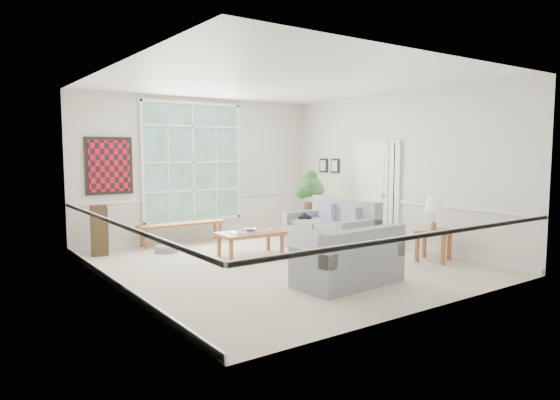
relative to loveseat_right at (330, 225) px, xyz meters
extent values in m
cube|color=#BCB29B|center=(-1.32, -0.31, -0.50)|extent=(5.50, 6.00, 0.01)
cube|color=white|center=(-1.32, -0.31, 2.51)|extent=(5.50, 6.00, 0.02)
cube|color=silver|center=(-1.32, 2.69, 1.01)|extent=(5.50, 0.02, 3.00)
cube|color=silver|center=(-1.32, -3.31, 1.01)|extent=(5.50, 0.02, 3.00)
cube|color=silver|center=(-4.07, -0.31, 1.01)|extent=(0.02, 6.00, 3.00)
cube|color=silver|center=(1.43, -0.31, 1.01)|extent=(0.02, 6.00, 3.00)
cube|color=white|center=(-1.52, 2.65, 1.16)|extent=(2.30, 0.08, 2.40)
cube|color=white|center=(1.39, 0.29, 0.56)|extent=(0.08, 0.90, 2.10)
cube|color=white|center=(1.39, -0.34, 0.66)|extent=(0.08, 0.26, 1.90)
cube|color=maroon|center=(-3.27, 2.64, 1.11)|extent=(0.90, 0.06, 1.10)
cube|color=black|center=(1.39, 1.44, 1.06)|extent=(0.04, 0.26, 0.32)
cube|color=black|center=(1.39, 1.84, 1.06)|extent=(0.04, 0.26, 0.32)
cube|color=gray|center=(0.00, 0.00, 0.00)|extent=(1.01, 1.85, 0.98)
cube|color=gray|center=(-1.33, -1.92, -0.08)|extent=(1.58, 0.88, 0.83)
cube|color=#985A2E|center=(-1.43, 0.51, -0.27)|extent=(1.21, 0.71, 0.44)
imported|color=#A2A1A7|center=(-1.40, 0.58, -0.02)|extent=(0.36, 0.36, 0.07)
cube|color=#985A2E|center=(-1.92, 2.34, -0.28)|extent=(1.82, 0.37, 0.42)
cube|color=#985A2E|center=(0.55, 1.34, -0.22)|extent=(0.70, 0.70, 0.54)
cube|color=#985A2E|center=(0.90, -1.67, -0.22)|extent=(0.71, 0.71, 0.55)
cylinder|color=gray|center=(-2.52, 1.73, -0.43)|extent=(0.49, 0.49, 0.13)
cube|color=#392716|center=(-3.64, 2.12, -0.04)|extent=(0.32, 0.27, 0.91)
ellipsoid|color=black|center=(-0.08, 0.64, 0.08)|extent=(0.32, 0.24, 0.14)
camera|label=1|loc=(-6.11, -7.01, 1.39)|focal=32.00mm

